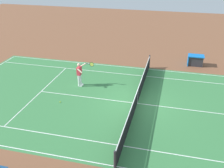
# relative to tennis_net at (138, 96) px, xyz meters

# --- Properties ---
(ground_plane) EXTENTS (60.00, 60.00, 0.00)m
(ground_plane) POSITION_rel_tennis_net_xyz_m (0.00, 0.00, -0.49)
(ground_plane) COLOR brown
(court_slab) EXTENTS (24.20, 11.40, 0.00)m
(court_slab) POSITION_rel_tennis_net_xyz_m (0.00, 0.00, -0.49)
(court_slab) COLOR #387A42
(court_slab) RESTS_ON ground_plane
(court_line_markings) EXTENTS (23.85, 11.05, 0.01)m
(court_line_markings) POSITION_rel_tennis_net_xyz_m (0.00, 0.00, -0.49)
(court_line_markings) COLOR white
(court_line_markings) RESTS_ON ground_plane
(tennis_net) EXTENTS (0.10, 11.70, 1.08)m
(tennis_net) POSITION_rel_tennis_net_xyz_m (0.00, 0.00, 0.00)
(tennis_net) COLOR #2D2D33
(tennis_net) RESTS_ON ground_plane
(tennis_player_near) EXTENTS (1.09, 0.78, 1.70)m
(tennis_player_near) POSITION_rel_tennis_net_xyz_m (4.18, -1.47, 0.44)
(tennis_player_near) COLOR white
(tennis_player_near) RESTS_ON ground_plane
(tennis_ball) EXTENTS (0.07, 0.07, 0.07)m
(tennis_ball) POSITION_rel_tennis_net_xyz_m (4.59, 1.03, -0.46)
(tennis_ball) COLOR #CCE01E
(tennis_ball) RESTS_ON ground_plane
(equipment_cart_tarped) EXTENTS (1.25, 0.84, 0.85)m
(equipment_cart_tarped) POSITION_rel_tennis_net_xyz_m (-3.55, -7.26, -0.05)
(equipment_cart_tarped) COLOR #2D2D33
(equipment_cart_tarped) RESTS_ON ground_plane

